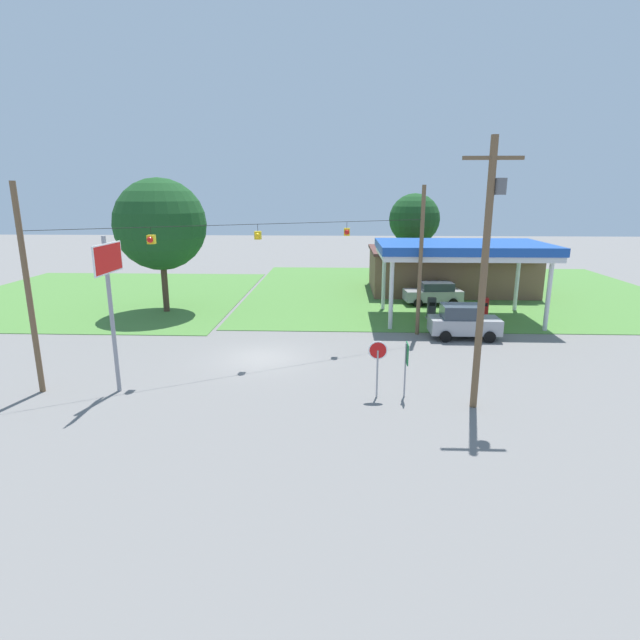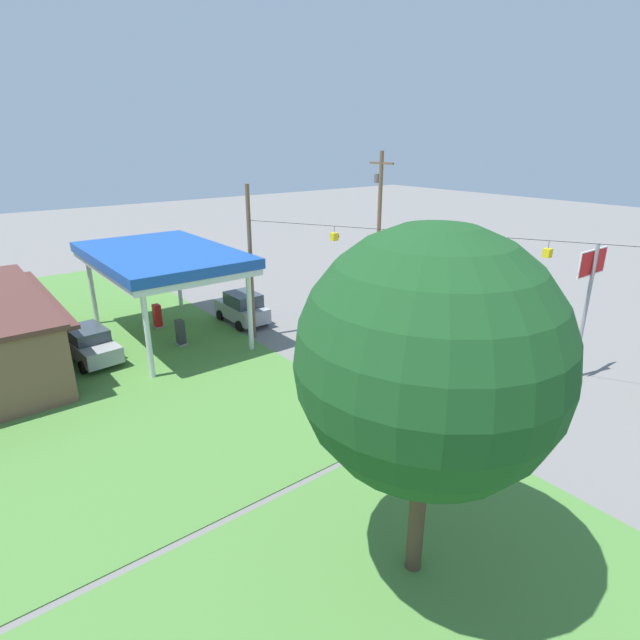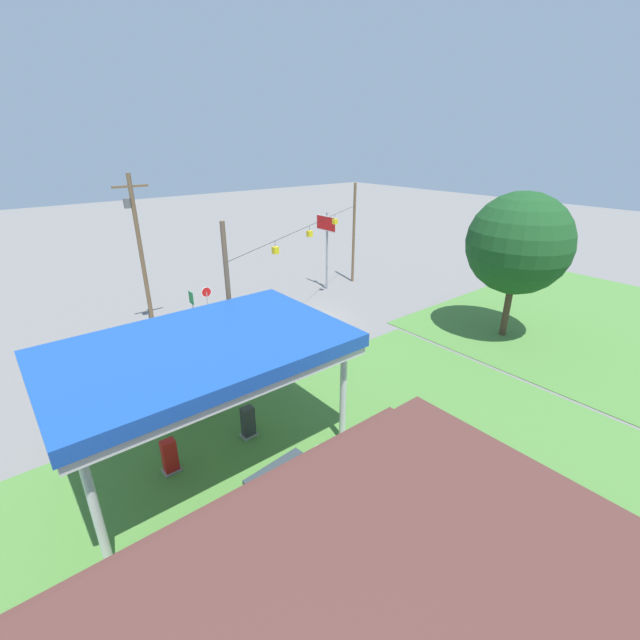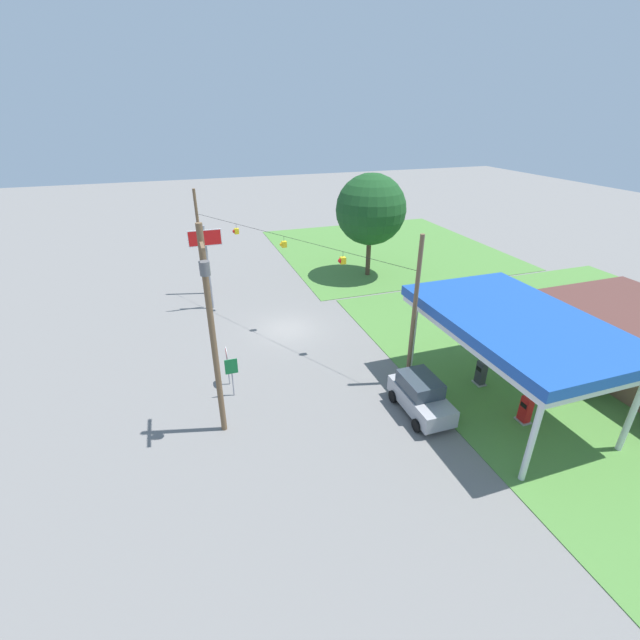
{
  "view_description": "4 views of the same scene",
  "coord_description": "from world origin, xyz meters",
  "px_view_note": "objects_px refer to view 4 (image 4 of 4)",
  "views": [
    {
      "loc": [
        4.13,
        -25.03,
        8.46
      ],
      "look_at": [
        2.99,
        2.96,
        1.36
      ],
      "focal_mm": 28.0,
      "sensor_mm": 36.0,
      "label": 1
    },
    {
      "loc": [
        -15.54,
        19.04,
        11.21
      ],
      "look_at": [
        4.46,
        3.45,
        2.03
      ],
      "focal_mm": 28.0,
      "sensor_mm": 36.0,
      "label": 2
    },
    {
      "loc": [
        17.94,
        23.28,
        12.42
      ],
      "look_at": [
        2.33,
        4.02,
        1.94
      ],
      "focal_mm": 24.0,
      "sensor_mm": 36.0,
      "label": 3
    },
    {
      "loc": [
        27.36,
        -6.69,
        14.61
      ],
      "look_at": [
        3.68,
        1.32,
        2.26
      ],
      "focal_mm": 24.0,
      "sensor_mm": 36.0,
      "label": 4
    }
  ],
  "objects_px": {
    "route_sign": "(232,370)",
    "utility_pole_main": "(212,327)",
    "fuel_pump_far": "(525,411)",
    "car_at_pumps_rear": "(558,366)",
    "gas_station_canopy": "(517,325)",
    "stop_sign_roadside": "(227,358)",
    "tree_west_verge": "(371,210)",
    "stop_sign_overhead": "(206,250)",
    "fuel_pump_near": "(481,374)",
    "car_at_pumps_front": "(421,395)"
  },
  "relations": [
    {
      "from": "route_sign",
      "to": "utility_pole_main",
      "type": "bearing_deg",
      "value": -18.24
    },
    {
      "from": "fuel_pump_far",
      "to": "car_at_pumps_rear",
      "type": "height_order",
      "value": "car_at_pumps_rear"
    },
    {
      "from": "gas_station_canopy",
      "to": "stop_sign_roadside",
      "type": "distance_m",
      "value": 15.71
    },
    {
      "from": "car_at_pumps_rear",
      "to": "route_sign",
      "type": "bearing_deg",
      "value": 70.96
    },
    {
      "from": "tree_west_verge",
      "to": "stop_sign_overhead",
      "type": "bearing_deg",
      "value": -78.28
    },
    {
      "from": "fuel_pump_near",
      "to": "car_at_pumps_front",
      "type": "height_order",
      "value": "car_at_pumps_front"
    },
    {
      "from": "fuel_pump_far",
      "to": "tree_west_verge",
      "type": "relative_size",
      "value": 0.16
    },
    {
      "from": "fuel_pump_far",
      "to": "stop_sign_overhead",
      "type": "xyz_separation_m",
      "value": [
        -19.58,
        -13.75,
        4.24
      ]
    },
    {
      "from": "car_at_pumps_front",
      "to": "tree_west_verge",
      "type": "xyz_separation_m",
      "value": [
        -20.22,
        6.13,
        5.32
      ]
    },
    {
      "from": "fuel_pump_near",
      "to": "car_at_pumps_front",
      "type": "xyz_separation_m",
      "value": [
        1.06,
        -4.68,
        0.31
      ]
    },
    {
      "from": "fuel_pump_far",
      "to": "stop_sign_roadside",
      "type": "bearing_deg",
      "value": -120.74
    },
    {
      "from": "route_sign",
      "to": "car_at_pumps_front",
      "type": "bearing_deg",
      "value": 63.55
    },
    {
      "from": "gas_station_canopy",
      "to": "fuel_pump_far",
      "type": "relative_size",
      "value": 7.37
    },
    {
      "from": "route_sign",
      "to": "stop_sign_overhead",
      "type": "bearing_deg",
      "value": 179.32
    },
    {
      "from": "car_at_pumps_front",
      "to": "route_sign",
      "type": "distance_m",
      "value": 10.32
    },
    {
      "from": "utility_pole_main",
      "to": "route_sign",
      "type": "bearing_deg",
      "value": 161.76
    },
    {
      "from": "fuel_pump_near",
      "to": "utility_pole_main",
      "type": "xyz_separation_m",
      "value": [
        -0.8,
        -14.79,
        5.15
      ]
    },
    {
      "from": "car_at_pumps_rear",
      "to": "route_sign",
      "type": "xyz_separation_m",
      "value": [
        -4.5,
        -18.58,
        0.79
      ]
    },
    {
      "from": "stop_sign_roadside",
      "to": "utility_pole_main",
      "type": "bearing_deg",
      "value": 168.34
    },
    {
      "from": "fuel_pump_near",
      "to": "utility_pole_main",
      "type": "bearing_deg",
      "value": -93.11
    },
    {
      "from": "car_at_pumps_front",
      "to": "fuel_pump_far",
      "type": "bearing_deg",
      "value": 61.67
    },
    {
      "from": "car_at_pumps_rear",
      "to": "stop_sign_overhead",
      "type": "bearing_deg",
      "value": 41.92
    },
    {
      "from": "gas_station_canopy",
      "to": "car_at_pumps_front",
      "type": "bearing_deg",
      "value": -98.79
    },
    {
      "from": "fuel_pump_near",
      "to": "tree_west_verge",
      "type": "xyz_separation_m",
      "value": [
        -19.16,
        1.46,
        5.62
      ]
    },
    {
      "from": "route_sign",
      "to": "tree_west_verge",
      "type": "distance_m",
      "value": 22.4
    },
    {
      "from": "fuel_pump_near",
      "to": "car_at_pumps_rear",
      "type": "relative_size",
      "value": 0.33
    },
    {
      "from": "stop_sign_roadside",
      "to": "utility_pole_main",
      "type": "relative_size",
      "value": 0.24
    },
    {
      "from": "car_at_pumps_rear",
      "to": "utility_pole_main",
      "type": "xyz_separation_m",
      "value": [
        -1.79,
        -19.48,
        4.94
      ]
    },
    {
      "from": "fuel_pump_near",
      "to": "stop_sign_roadside",
      "type": "height_order",
      "value": "stop_sign_roadside"
    },
    {
      "from": "stop_sign_roadside",
      "to": "tree_west_verge",
      "type": "relative_size",
      "value": 0.26
    },
    {
      "from": "tree_west_verge",
      "to": "car_at_pumps_front",
      "type": "bearing_deg",
      "value": -16.87
    },
    {
      "from": "utility_pole_main",
      "to": "gas_station_canopy",
      "type": "bearing_deg",
      "value": 80.06
    },
    {
      "from": "tree_west_verge",
      "to": "stop_sign_roadside",
      "type": "bearing_deg",
      "value": -46.95
    },
    {
      "from": "gas_station_canopy",
      "to": "utility_pole_main",
      "type": "relative_size",
      "value": 1.06
    },
    {
      "from": "fuel_pump_far",
      "to": "route_sign",
      "type": "xyz_separation_m",
      "value": [
        -7.1,
        -13.89,
        0.99
      ]
    },
    {
      "from": "stop_sign_roadside",
      "to": "car_at_pumps_rear",
      "type": "bearing_deg",
      "value": -107.04
    },
    {
      "from": "stop_sign_overhead",
      "to": "utility_pole_main",
      "type": "distance_m",
      "value": 15.26
    },
    {
      "from": "car_at_pumps_front",
      "to": "stop_sign_overhead",
      "type": "xyz_separation_m",
      "value": [
        -17.07,
        -9.07,
        3.93
      ]
    },
    {
      "from": "car_at_pumps_rear",
      "to": "utility_pole_main",
      "type": "relative_size",
      "value": 0.43
    },
    {
      "from": "tree_west_verge",
      "to": "fuel_pump_near",
      "type": "bearing_deg",
      "value": -4.35
    },
    {
      "from": "gas_station_canopy",
      "to": "utility_pole_main",
      "type": "xyz_separation_m",
      "value": [
        -2.59,
        -14.79,
        1.07
      ]
    },
    {
      "from": "car_at_pumps_front",
      "to": "stop_sign_overhead",
      "type": "bearing_deg",
      "value": -152.11
    },
    {
      "from": "stop_sign_overhead",
      "to": "tree_west_verge",
      "type": "xyz_separation_m",
      "value": [
        -3.16,
        15.2,
        1.38
      ]
    },
    {
      "from": "fuel_pump_far",
      "to": "tree_west_verge",
      "type": "distance_m",
      "value": 23.46
    },
    {
      "from": "fuel_pump_far",
      "to": "utility_pole_main",
      "type": "xyz_separation_m",
      "value": [
        -4.38,
        -14.79,
        5.15
      ]
    },
    {
      "from": "fuel_pump_far",
      "to": "car_at_pumps_rear",
      "type": "distance_m",
      "value": 5.36
    },
    {
      "from": "utility_pole_main",
      "to": "tree_west_verge",
      "type": "relative_size",
      "value": 1.1
    },
    {
      "from": "fuel_pump_near",
      "to": "fuel_pump_far",
      "type": "height_order",
      "value": "same"
    },
    {
      "from": "stop_sign_roadside",
      "to": "stop_sign_overhead",
      "type": "bearing_deg",
      "value": -1.17
    },
    {
      "from": "tree_west_verge",
      "to": "car_at_pumps_rear",
      "type": "bearing_deg",
      "value": 9.11
    }
  ]
}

